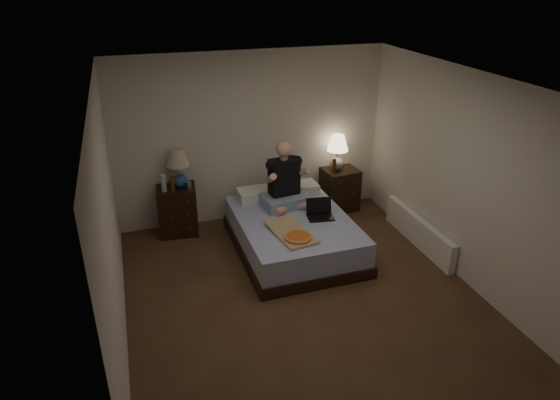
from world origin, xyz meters
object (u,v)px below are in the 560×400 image
object	(u,v)px
lamp_left	(178,168)
person	(286,175)
nightstand_left	(178,210)
nightstand_right	(339,189)
pizza_box	(298,238)
lamp_right	(337,153)
water_bottle	(164,183)
soda_can	(189,185)
beer_bottle_right	(334,165)
beer_bottle_left	(172,184)
laptop	(321,210)
bed	(294,234)
radiator	(419,232)

from	to	relation	value
lamp_left	person	world-z (taller)	person
nightstand_left	nightstand_right	world-z (taller)	nightstand_left
pizza_box	lamp_right	bearing A→B (deg)	43.79
lamp_right	person	bearing A→B (deg)	-149.88
water_bottle	lamp_right	bearing A→B (deg)	1.99
nightstand_right	lamp_left	distance (m)	2.54
nightstand_right	lamp_right	world-z (taller)	lamp_right
water_bottle	soda_can	distance (m)	0.34
nightstand_right	soda_can	distance (m)	2.39
beer_bottle_right	person	world-z (taller)	person
lamp_right	beer_bottle_left	world-z (taller)	lamp_right
nightstand_right	beer_bottle_right	distance (m)	0.48
nightstand_right	water_bottle	bearing A→B (deg)	176.50
beer_bottle_left	laptop	xyz separation A→B (m)	(1.81, -0.95, -0.21)
bed	laptop	world-z (taller)	laptop
soda_can	beer_bottle_right	distance (m)	2.20
lamp_left	beer_bottle_right	xyz separation A→B (m)	(2.31, -0.09, -0.20)
person	water_bottle	bearing A→B (deg)	154.57
water_bottle	beer_bottle_left	size ratio (longest dim) A/B	1.09
person	laptop	bearing A→B (deg)	-65.45
beer_bottle_left	radiator	world-z (taller)	beer_bottle_left
pizza_box	radiator	distance (m)	1.87
lamp_right	soda_can	distance (m)	2.29
beer_bottle_right	pizza_box	world-z (taller)	beer_bottle_right
bed	beer_bottle_right	size ratio (longest dim) A/B	8.35
soda_can	beer_bottle_left	world-z (taller)	beer_bottle_left
beer_bottle_left	beer_bottle_right	distance (m)	2.43
lamp_left	bed	bearing A→B (deg)	-36.62
beer_bottle_right	nightstand_right	bearing A→B (deg)	31.25
lamp_left	nightstand_right	bearing A→B (deg)	0.00
lamp_right	soda_can	xyz separation A→B (m)	(-2.28, -0.10, -0.20)
bed	beer_bottle_left	world-z (taller)	beer_bottle_left
lamp_right	beer_bottle_left	xyz separation A→B (m)	(-2.51, -0.15, -0.13)
lamp_right	beer_bottle_right	world-z (taller)	lamp_right
lamp_right	radiator	world-z (taller)	lamp_right
lamp_left	pizza_box	world-z (taller)	lamp_left
nightstand_left	laptop	size ratio (longest dim) A/B	2.06
beer_bottle_left	beer_bottle_right	size ratio (longest dim) A/B	1.00
nightstand_left	beer_bottle_left	bearing A→B (deg)	-104.55
beer_bottle_left	pizza_box	xyz separation A→B (m)	(1.33, -1.43, -0.29)
nightstand_right	radiator	xyz separation A→B (m)	(0.58, -1.39, -0.13)
bed	radiator	size ratio (longest dim) A/B	1.20
lamp_left	beer_bottle_right	size ratio (longest dim) A/B	2.43
beer_bottle_right	laptop	world-z (taller)	beer_bottle_right
nightstand_left	laptop	xyz separation A→B (m)	(1.76, -1.09, 0.25)
lamp_left	radiator	world-z (taller)	lamp_left
laptop	radiator	size ratio (longest dim) A/B	0.21
pizza_box	nightstand_left	bearing A→B (deg)	119.81
water_bottle	beer_bottle_right	distance (m)	2.54
laptop	water_bottle	bearing A→B (deg)	160.31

